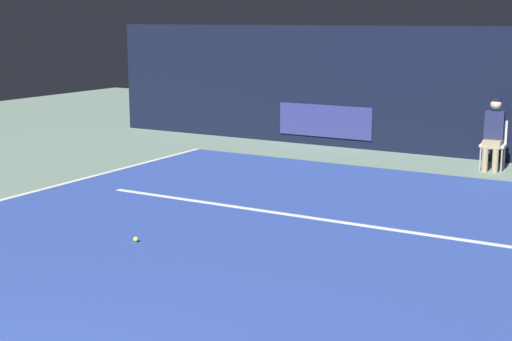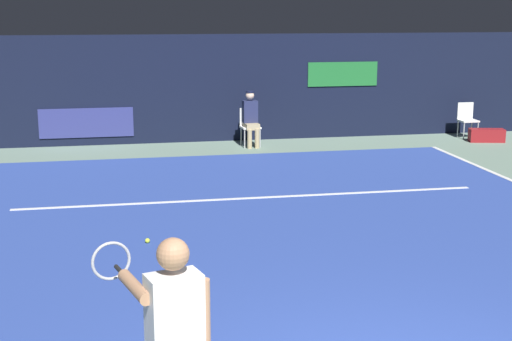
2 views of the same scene
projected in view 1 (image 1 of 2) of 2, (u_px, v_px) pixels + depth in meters
ground_plane at (270, 266)px, 8.52m from camera, size 32.51×32.51×0.00m
court_surface at (270, 266)px, 8.52m from camera, size 10.24×11.87×0.01m
line_service at (344, 223)px, 10.27m from camera, size 7.99×0.10×0.01m
back_wall at (464, 93)px, 14.95m from camera, size 16.85×0.33×2.60m
line_judge_on_chair at (494, 133)px, 13.77m from camera, size 0.47×0.55×1.32m
tennis_ball at (136, 239)px, 9.39m from camera, size 0.07×0.07×0.07m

